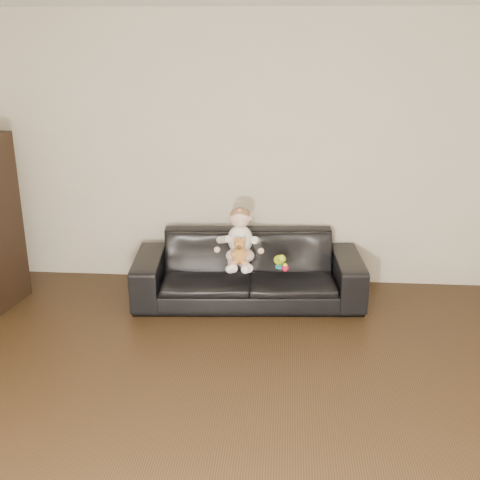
# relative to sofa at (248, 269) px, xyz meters

# --- Properties ---
(floor) EXTENTS (5.50, 5.50, 0.00)m
(floor) POSITION_rel_sofa_xyz_m (-0.04, -2.25, -0.31)
(floor) COLOR #322111
(floor) RESTS_ON ground
(wall_back) EXTENTS (5.00, 0.00, 5.00)m
(wall_back) POSITION_rel_sofa_xyz_m (-0.04, 0.50, 0.99)
(wall_back) COLOR beige
(wall_back) RESTS_ON ground
(sofa) EXTENTS (2.15, 0.98, 0.61)m
(sofa) POSITION_rel_sofa_xyz_m (0.00, 0.00, 0.00)
(sofa) COLOR black
(sofa) RESTS_ON floor
(baby) EXTENTS (0.39, 0.47, 0.52)m
(baby) POSITION_rel_sofa_xyz_m (-0.07, -0.11, 0.33)
(baby) COLOR #FED6D7
(baby) RESTS_ON sofa
(teddy_bear) EXTENTS (0.16, 0.16, 0.24)m
(teddy_bear) POSITION_rel_sofa_xyz_m (-0.06, -0.27, 0.27)
(teddy_bear) COLOR #BB7A35
(teddy_bear) RESTS_ON sofa
(toy_green) EXTENTS (0.12, 0.13, 0.09)m
(toy_green) POSITION_rel_sofa_xyz_m (0.29, -0.11, 0.14)
(toy_green) COLOR #B8D018
(toy_green) RESTS_ON sofa
(toy_rattle) EXTENTS (0.08, 0.08, 0.06)m
(toy_rattle) POSITION_rel_sofa_xyz_m (0.34, -0.27, 0.13)
(toy_rattle) COLOR red
(toy_rattle) RESTS_ON sofa
(toy_blue_disc) EXTENTS (0.11, 0.11, 0.01)m
(toy_blue_disc) POSITION_rel_sofa_xyz_m (0.30, -0.18, 0.10)
(toy_blue_disc) COLOR #198FC8
(toy_blue_disc) RESTS_ON sofa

